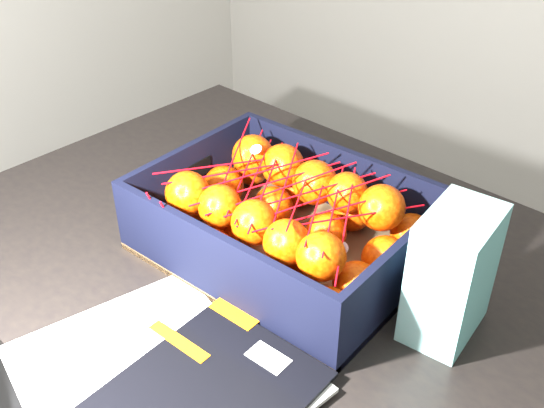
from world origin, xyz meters
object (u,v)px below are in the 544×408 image
Objects in this scene: produce_crate at (284,233)px; table at (293,307)px; magazine_stack at (173,383)px; retail_carton at (452,274)px.

table is at bearing -14.35° from produce_crate.
magazine_stack is 2.10× the size of retail_carton.
retail_carton is (0.25, 0.02, 0.19)m from table.
retail_carton is at bearing 4.12° from table.
retail_carton reaches higher than produce_crate.
produce_crate is 2.25× the size of retail_carton.
magazine_stack is at bearing -127.14° from retail_carton.
magazine_stack is at bearing -77.91° from produce_crate.
magazine_stack is 0.39m from retail_carton.
retail_carton is at bearing 56.44° from magazine_stack.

